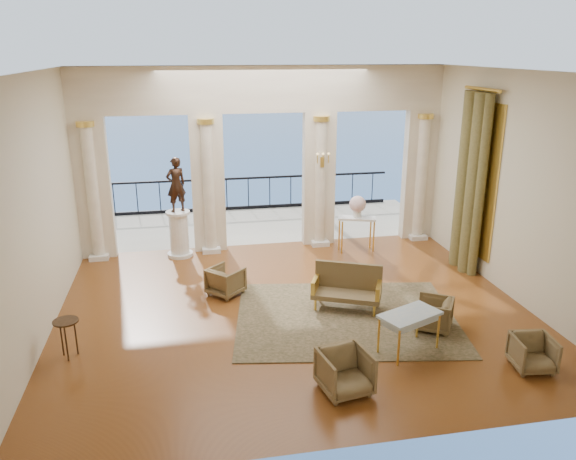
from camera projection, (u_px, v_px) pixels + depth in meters
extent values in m
plane|color=#4F250D|center=(294.00, 310.00, 10.96)|extent=(9.00, 9.00, 0.00)
plane|color=beige|center=(363.00, 286.00, 6.52)|extent=(9.00, 0.00, 9.00)
plane|color=beige|center=(34.00, 212.00, 9.46)|extent=(0.00, 8.00, 8.00)
plane|color=beige|center=(518.00, 188.00, 11.06)|extent=(0.00, 8.00, 8.00)
plane|color=white|center=(295.00, 71.00, 9.56)|extent=(9.00, 9.00, 0.00)
cube|color=beige|center=(263.00, 89.00, 13.33)|extent=(9.00, 0.30, 1.10)
cube|color=beige|center=(93.00, 189.00, 13.30)|extent=(0.80, 0.30, 3.40)
cylinder|color=beige|center=(93.00, 195.00, 13.17)|extent=(0.28, 0.28, 3.20)
cylinder|color=#EABE4D|center=(85.00, 124.00, 12.65)|extent=(0.40, 0.40, 0.12)
cube|color=silver|center=(100.00, 256.00, 13.64)|extent=(0.45, 0.45, 0.12)
cube|color=beige|center=(208.00, 184.00, 13.78)|extent=(0.80, 0.30, 3.40)
cylinder|color=beige|center=(209.00, 190.00, 13.64)|extent=(0.28, 0.28, 3.20)
cylinder|color=#EABE4D|center=(206.00, 121.00, 13.13)|extent=(0.40, 0.40, 0.12)
cube|color=silver|center=(211.00, 249.00, 14.12)|extent=(0.45, 0.45, 0.12)
cube|color=beige|center=(319.00, 179.00, 14.28)|extent=(0.80, 0.30, 3.40)
cylinder|color=beige|center=(320.00, 185.00, 14.14)|extent=(0.28, 0.28, 3.20)
cylinder|color=#EABE4D|center=(322.00, 118.00, 13.63)|extent=(0.40, 0.40, 0.12)
cube|color=silver|center=(319.00, 242.00, 14.61)|extent=(0.45, 0.45, 0.12)
cube|color=beige|center=(418.00, 175.00, 14.75)|extent=(0.80, 0.30, 3.40)
cylinder|color=beige|center=(421.00, 180.00, 14.62)|extent=(0.28, 0.28, 3.20)
cylinder|color=#EABE4D|center=(426.00, 116.00, 14.11)|extent=(0.40, 0.40, 0.12)
cube|color=silver|center=(417.00, 236.00, 15.09)|extent=(0.45, 0.45, 0.12)
cube|color=#AA9E8E|center=(255.00, 225.00, 16.39)|extent=(10.00, 3.60, 0.10)
cube|color=black|center=(248.00, 178.00, 17.56)|extent=(9.00, 0.06, 0.06)
cube|color=black|center=(249.00, 207.00, 17.86)|extent=(9.00, 0.06, 0.10)
cylinder|color=black|center=(248.00, 194.00, 17.72)|extent=(0.03, 0.03, 1.00)
cylinder|color=black|center=(114.00, 200.00, 16.99)|extent=(0.03, 0.03, 1.00)
cylinder|color=black|center=(372.00, 188.00, 18.44)|extent=(0.03, 0.03, 1.00)
cylinder|color=#4C3823|center=(317.00, 145.00, 16.83)|extent=(0.20, 0.20, 4.20)
plane|color=#325B99|center=(198.00, 141.00, 68.87)|extent=(160.00, 160.00, 0.00)
cylinder|color=brown|center=(481.00, 188.00, 12.08)|extent=(0.26, 0.26, 4.00)
cylinder|color=brown|center=(469.00, 184.00, 12.49)|extent=(0.32, 0.32, 4.00)
cylinder|color=brown|center=(461.00, 179.00, 12.92)|extent=(0.26, 0.26, 4.00)
cylinder|color=#EABE4D|center=(482.00, 89.00, 11.87)|extent=(0.08, 1.40, 0.08)
cube|color=#EABE4D|center=(478.00, 179.00, 12.50)|extent=(0.04, 1.60, 3.40)
cube|color=#EABE4D|center=(322.00, 162.00, 13.82)|extent=(0.10, 0.04, 0.25)
cylinder|color=#EABE4D|center=(317.00, 159.00, 13.69)|extent=(0.02, 0.02, 0.22)
cylinder|color=#EABE4D|center=(323.00, 159.00, 13.72)|extent=(0.02, 0.02, 0.22)
cylinder|color=#EABE4D|center=(329.00, 159.00, 13.74)|extent=(0.02, 0.02, 0.22)
cube|color=#29301A|center=(346.00, 317.00, 10.66)|extent=(4.57, 3.82, 0.02)
imported|color=#483B1B|center=(345.00, 370.00, 8.26)|extent=(0.81, 0.78, 0.72)
imported|color=#483B1B|center=(533.00, 352.00, 8.87)|extent=(0.67, 0.64, 0.62)
imported|color=#483B1B|center=(434.00, 312.00, 10.15)|extent=(0.83, 0.85, 0.65)
imported|color=#483B1B|center=(226.00, 280.00, 11.59)|extent=(0.86, 0.86, 0.65)
cube|color=#483B1B|center=(346.00, 295.00, 10.92)|extent=(1.43, 1.04, 0.10)
cube|color=#483B1B|center=(348.00, 276.00, 11.06)|extent=(1.24, 0.62, 0.54)
cube|color=#EABE4D|center=(315.00, 284.00, 11.00)|extent=(0.29, 0.52, 0.25)
cube|color=#EABE4D|center=(379.00, 290.00, 10.73)|extent=(0.29, 0.52, 0.25)
cylinder|color=#EABE4D|center=(315.00, 305.00, 10.90)|extent=(0.05, 0.05, 0.25)
cylinder|color=#EABE4D|center=(374.00, 311.00, 10.65)|extent=(0.05, 0.05, 0.25)
cylinder|color=#EABE4D|center=(319.00, 296.00, 11.30)|extent=(0.05, 0.05, 0.25)
cylinder|color=#EABE4D|center=(376.00, 302.00, 11.05)|extent=(0.05, 0.05, 0.25)
cube|color=#9EB9CC|center=(410.00, 315.00, 9.28)|extent=(1.16, 0.92, 0.05)
cylinder|color=#EABE4D|center=(399.00, 347.00, 8.96)|extent=(0.04, 0.04, 0.65)
cylinder|color=#EABE4D|center=(438.00, 332.00, 9.46)|extent=(0.04, 0.04, 0.65)
cylinder|color=#EABE4D|center=(379.00, 336.00, 9.32)|extent=(0.04, 0.04, 0.65)
cylinder|color=#EABE4D|center=(418.00, 321.00, 9.82)|extent=(0.04, 0.04, 0.65)
cylinder|color=silver|center=(180.00, 254.00, 13.83)|extent=(0.62, 0.62, 0.08)
cylinder|color=silver|center=(179.00, 234.00, 13.67)|extent=(0.46, 0.46, 0.99)
cylinder|color=silver|center=(178.00, 213.00, 13.50)|extent=(0.58, 0.58, 0.06)
imported|color=black|center=(176.00, 185.00, 13.29)|extent=(0.57, 0.48, 1.32)
cube|color=silver|center=(357.00, 218.00, 13.93)|extent=(0.99, 0.63, 0.05)
cylinder|color=#EABE4D|center=(340.00, 236.00, 14.00)|extent=(0.05, 0.05, 0.83)
cylinder|color=#EABE4D|center=(373.00, 237.00, 13.90)|extent=(0.05, 0.05, 0.83)
cylinder|color=#EABE4D|center=(340.00, 233.00, 14.24)|extent=(0.05, 0.05, 0.83)
cylinder|color=#EABE4D|center=(373.00, 234.00, 14.14)|extent=(0.05, 0.05, 0.83)
cylinder|color=white|center=(357.00, 212.00, 13.88)|extent=(0.20, 0.20, 0.26)
sphere|color=#DD9DAA|center=(358.00, 204.00, 13.82)|extent=(0.41, 0.41, 0.41)
cylinder|color=black|center=(66.00, 321.00, 9.11)|extent=(0.41, 0.41, 0.03)
cylinder|color=black|center=(76.00, 337.00, 9.29)|extent=(0.03, 0.03, 0.64)
cylinder|color=black|center=(62.00, 338.00, 9.26)|extent=(0.03, 0.03, 0.64)
cylinder|color=black|center=(66.00, 343.00, 9.09)|extent=(0.03, 0.03, 0.64)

